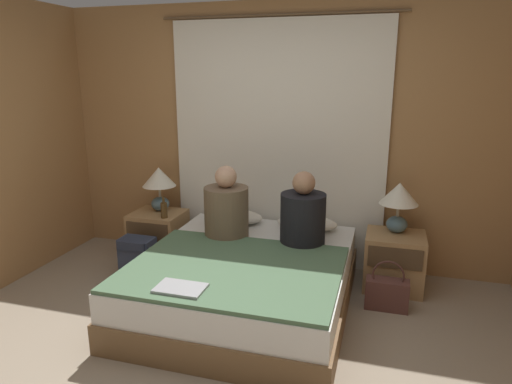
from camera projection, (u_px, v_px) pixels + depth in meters
name	position (u px, v px, depth m)	size (l,w,h in m)	color
ground_plane	(203.00, 374.00, 2.90)	(16.00, 16.00, 0.00)	gray
wall_back	(279.00, 137.00, 4.42)	(4.48, 0.06, 2.50)	#A37547
curtain_panel	(277.00, 145.00, 4.38)	(2.27, 0.02, 2.37)	white
bed	(246.00, 281.00, 3.70)	(1.62, 1.90, 0.45)	brown
nightstand_left	(159.00, 236.00, 4.64)	(0.50, 0.45, 0.50)	#A87F51
nightstand_right	(394.00, 261.00, 4.01)	(0.50, 0.45, 0.50)	#A87F51
lamp_left	(159.00, 182.00, 4.57)	(0.33, 0.33, 0.45)	slate
lamp_right	(399.00, 199.00, 3.94)	(0.33, 0.33, 0.45)	slate
pillow_left	(234.00, 217.00, 4.41)	(0.56, 0.32, 0.12)	silver
pillow_right	(307.00, 223.00, 4.22)	(0.56, 0.32, 0.12)	silver
blanket_on_bed	(234.00, 268.00, 3.36)	(1.56, 1.24, 0.03)	#4C6B4C
person_left_in_bed	(226.00, 209.00, 3.99)	(0.39, 0.39, 0.64)	brown
person_right_in_bed	(303.00, 216.00, 3.81)	(0.38, 0.38, 0.63)	black
beer_bottle_on_left_stand	(164.00, 210.00, 4.39)	(0.06, 0.06, 0.21)	#513819
laptop_on_bed	(180.00, 288.00, 3.00)	(0.33, 0.21, 0.02)	#9EA0A5
backpack_on_floor	(138.00, 255.00, 4.25)	(0.31, 0.22, 0.37)	#333D56
handbag_on_floor	(387.00, 293.00, 3.67)	(0.34, 0.15, 0.42)	brown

